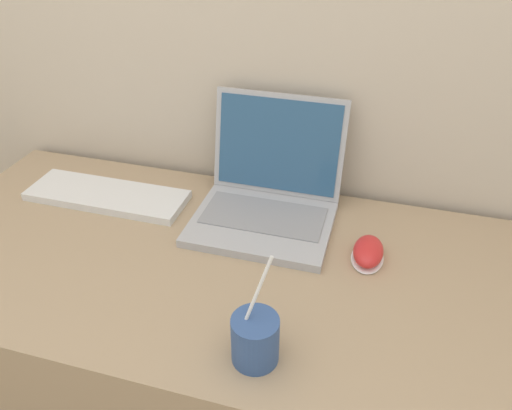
# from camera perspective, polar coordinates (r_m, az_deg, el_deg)

# --- Properties ---
(desk) EXTENTS (1.36, 0.66, 0.75)m
(desk) POSITION_cam_1_polar(r_m,az_deg,el_deg) (1.36, -4.47, -18.41)
(desk) COLOR tan
(desk) RESTS_ON ground_plane
(laptop) EXTENTS (0.32, 0.31, 0.26)m
(laptop) POSITION_cam_1_polar(r_m,az_deg,el_deg) (1.18, 1.38, 1.29)
(laptop) COLOR #ADADB2
(laptop) RESTS_ON desk
(drink_cup) EXTENTS (0.08, 0.08, 0.20)m
(drink_cup) POSITION_cam_1_polar(r_m,az_deg,el_deg) (0.86, -0.10, -15.00)
(drink_cup) COLOR #33518C
(drink_cup) RESTS_ON desk
(computer_mouse) EXTENTS (0.07, 0.11, 0.04)m
(computer_mouse) POSITION_cam_1_polar(r_m,az_deg,el_deg) (1.09, 12.69, -5.28)
(computer_mouse) COLOR white
(computer_mouse) RESTS_ON desk
(external_keyboard) EXTENTS (0.41, 0.13, 0.02)m
(external_keyboard) POSITION_cam_1_polar(r_m,az_deg,el_deg) (1.32, -16.64, 1.05)
(external_keyboard) COLOR silver
(external_keyboard) RESTS_ON desk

